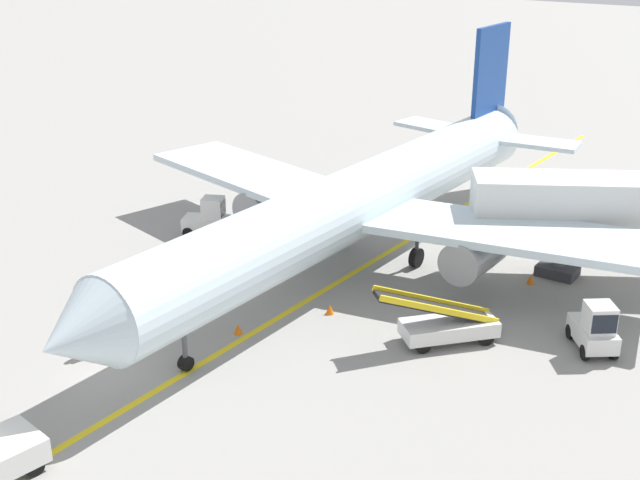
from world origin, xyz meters
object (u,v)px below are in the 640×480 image
at_px(belt_loader_forward_hold, 446,324).
at_px(safety_cone_wingtip_left, 531,279).
at_px(baggage_tug_near_wing, 209,219).
at_px(safety_cone_nose_right, 238,329).
at_px(airliner, 363,199).
at_px(ground_crew_marshaller, 98,332).
at_px(safety_cone_nose_left, 330,309).
at_px(jet_bridge, 636,206).
at_px(baggage_tug_by_cargo_door, 595,329).

relative_size(belt_loader_forward_hold, safety_cone_wingtip_left, 10.39).
height_order(baggage_tug_near_wing, safety_cone_wingtip_left, baggage_tug_near_wing).
bearing_deg(safety_cone_nose_right, airliner, 86.98).
relative_size(ground_crew_marshaller, safety_cone_nose_left, 3.86).
height_order(belt_loader_forward_hold, safety_cone_wingtip_left, belt_loader_forward_hold).
bearing_deg(safety_cone_nose_left, belt_loader_forward_hold, 6.52).
bearing_deg(airliner, safety_cone_nose_right, -93.02).
relative_size(airliner, jet_bridge, 2.86).
height_order(baggage_tug_by_cargo_door, safety_cone_nose_right, baggage_tug_by_cargo_door).
relative_size(jet_bridge, ground_crew_marshaller, 7.26).
distance_m(jet_bridge, baggage_tug_near_wing, 21.15).
bearing_deg(baggage_tug_near_wing, baggage_tug_by_cargo_door, -2.34).
height_order(airliner, safety_cone_nose_right, airliner).
relative_size(baggage_tug_near_wing, ground_crew_marshaller, 1.60).
height_order(airliner, belt_loader_forward_hold, airliner).
bearing_deg(airliner, ground_crew_marshaller, -106.63).
distance_m(baggage_tug_by_cargo_door, ground_crew_marshaller, 19.22).
height_order(baggage_tug_by_cargo_door, ground_crew_marshaller, baggage_tug_by_cargo_door).
bearing_deg(safety_cone_wingtip_left, baggage_tug_near_wing, -167.06).
distance_m(jet_bridge, ground_crew_marshaller, 24.16).
height_order(airliner, baggage_tug_near_wing, airliner).
xyz_separation_m(jet_bridge, safety_cone_nose_left, (-9.33, -11.04, -3.32)).
xyz_separation_m(baggage_tug_by_cargo_door, safety_cone_nose_left, (-10.21, -3.22, -0.71)).
distance_m(airliner, belt_loader_forward_hold, 8.58).
bearing_deg(safety_cone_wingtip_left, airliner, -160.41).
height_order(ground_crew_marshaller, safety_cone_nose_left, ground_crew_marshaller).
distance_m(belt_loader_forward_hold, safety_cone_nose_right, 8.38).
xyz_separation_m(belt_loader_forward_hold, safety_cone_wingtip_left, (0.75, 7.24, -0.56)).
bearing_deg(jet_bridge, safety_cone_nose_left, -130.20).
bearing_deg(baggage_tug_by_cargo_door, jet_bridge, 96.44).
bearing_deg(jet_bridge, baggage_tug_near_wing, -160.59).
relative_size(jet_bridge, safety_cone_wingtip_left, 28.06).
bearing_deg(safety_cone_wingtip_left, safety_cone_nose_right, -124.94).
height_order(baggage_tug_by_cargo_door, safety_cone_nose_left, baggage_tug_by_cargo_door).
relative_size(safety_cone_nose_right, safety_cone_wingtip_left, 1.00).
height_order(baggage_tug_by_cargo_door, safety_cone_wingtip_left, baggage_tug_by_cargo_door).
relative_size(safety_cone_nose_left, safety_cone_wingtip_left, 1.00).
xyz_separation_m(baggage_tug_near_wing, ground_crew_marshaller, (4.97, -11.93, -0.02)).
bearing_deg(airliner, safety_cone_wingtip_left, 19.59).
relative_size(baggage_tug_by_cargo_door, ground_crew_marshaller, 1.59).
relative_size(airliner, ground_crew_marshaller, 20.74).
bearing_deg(baggage_tug_by_cargo_door, safety_cone_nose_left, -162.51).
height_order(baggage_tug_by_cargo_door, belt_loader_forward_hold, belt_loader_forward_hold).
relative_size(belt_loader_forward_hold, safety_cone_nose_right, 10.39).
height_order(baggage_tug_near_wing, ground_crew_marshaller, baggage_tug_near_wing).
xyz_separation_m(airliner, ground_crew_marshaller, (-3.89, -13.01, -2.51)).
bearing_deg(safety_cone_nose_left, ground_crew_marshaller, -124.95).
height_order(jet_bridge, ground_crew_marshaller, jet_bridge).
relative_size(jet_bridge, belt_loader_forward_hold, 2.70).
bearing_deg(safety_cone_nose_left, safety_cone_wingtip_left, 52.92).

